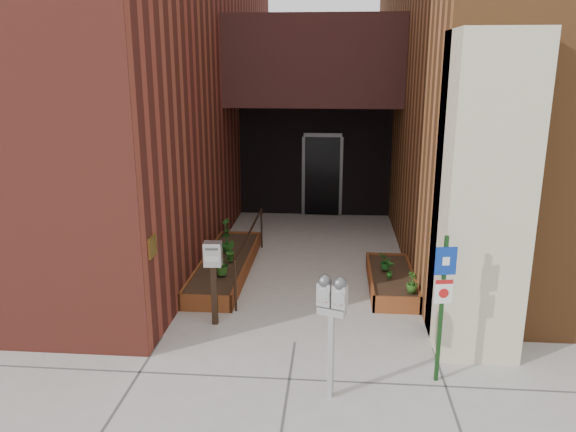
# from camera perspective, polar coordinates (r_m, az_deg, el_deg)

# --- Properties ---
(ground) EXTENTS (80.00, 80.00, 0.00)m
(ground) POSITION_cam_1_polar(r_m,az_deg,el_deg) (8.47, 0.69, -12.72)
(ground) COLOR #9E9991
(ground) RESTS_ON ground
(architecture) EXTENTS (20.00, 14.60, 10.00)m
(architecture) POSITION_cam_1_polar(r_m,az_deg,el_deg) (14.40, 2.11, 19.33)
(architecture) COLOR maroon
(architecture) RESTS_ON ground
(planter_left) EXTENTS (0.90, 3.60, 0.30)m
(planter_left) POSITION_cam_1_polar(r_m,az_deg,el_deg) (11.05, -6.35, -5.12)
(planter_left) COLOR maroon
(planter_left) RESTS_ON ground
(planter_right) EXTENTS (0.80, 2.20, 0.30)m
(planter_right) POSITION_cam_1_polar(r_m,az_deg,el_deg) (10.45, 10.43, -6.54)
(planter_right) COLOR maroon
(planter_right) RESTS_ON ground
(handrail) EXTENTS (0.04, 3.34, 0.90)m
(handrail) POSITION_cam_1_polar(r_m,az_deg,el_deg) (10.72, -3.87, -2.24)
(handrail) COLOR black
(handrail) RESTS_ON ground
(parking_meter) EXTENTS (0.37, 0.23, 1.60)m
(parking_meter) POSITION_cam_1_polar(r_m,az_deg,el_deg) (6.70, 4.48, -8.92)
(parking_meter) COLOR #AAABAD
(parking_meter) RESTS_ON ground
(sign_post) EXTENTS (0.27, 0.08, 1.96)m
(sign_post) POSITION_cam_1_polar(r_m,az_deg,el_deg) (7.28, 15.45, -7.68)
(sign_post) COLOR #143714
(sign_post) RESTS_ON ground
(payment_dropbox) EXTENTS (0.28, 0.22, 1.35)m
(payment_dropbox) POSITION_cam_1_polar(r_m,az_deg,el_deg) (8.71, -7.60, -5.01)
(payment_dropbox) COLOR black
(payment_dropbox) RESTS_ON ground
(shrub_left_a) EXTENTS (0.51, 0.51, 0.41)m
(shrub_left_a) POSITION_cam_1_polar(r_m,az_deg,el_deg) (10.14, -6.71, -4.82)
(shrub_left_a) COLOR #265618
(shrub_left_a) RESTS_ON planter_left
(shrub_left_b) EXTENTS (0.24, 0.24, 0.37)m
(shrub_left_b) POSITION_cam_1_polar(r_m,az_deg,el_deg) (10.83, -5.91, -3.56)
(shrub_left_b) COLOR #26621C
(shrub_left_b) RESTS_ON planter_left
(shrub_left_c) EXTENTS (0.25, 0.25, 0.39)m
(shrub_left_c) POSITION_cam_1_polar(r_m,az_deg,el_deg) (11.33, -6.23, -2.66)
(shrub_left_c) COLOR #1A5016
(shrub_left_c) RESTS_ON planter_left
(shrub_left_d) EXTENTS (0.26, 0.26, 0.35)m
(shrub_left_d) POSITION_cam_1_polar(r_m,az_deg,el_deg) (12.49, -6.31, -1.03)
(shrub_left_d) COLOR #1F5418
(shrub_left_d) RESTS_ON planter_left
(shrub_right_a) EXTENTS (0.27, 0.27, 0.35)m
(shrub_right_a) POSITION_cam_1_polar(r_m,az_deg,el_deg) (9.55, 12.51, -6.58)
(shrub_right_a) COLOR #244E16
(shrub_right_a) RESTS_ON planter_right
(shrub_right_b) EXTENTS (0.25, 0.25, 0.35)m
(shrub_right_b) POSITION_cam_1_polar(r_m,az_deg,el_deg) (10.05, 10.33, -5.33)
(shrub_right_b) COLOR #1C5317
(shrub_right_b) RESTS_ON planter_right
(shrub_right_c) EXTENTS (0.35, 0.35, 0.31)m
(shrub_right_c) POSITION_cam_1_polar(r_m,az_deg,el_deg) (10.45, 9.89, -4.59)
(shrub_right_c) COLOR #17521A
(shrub_right_c) RESTS_ON planter_right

